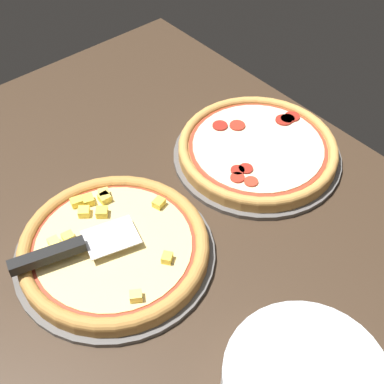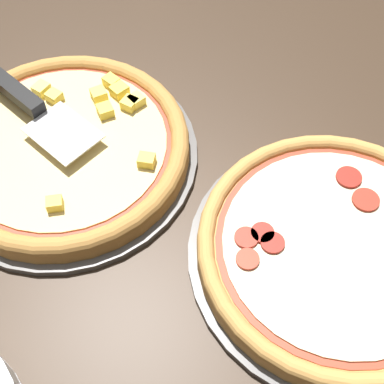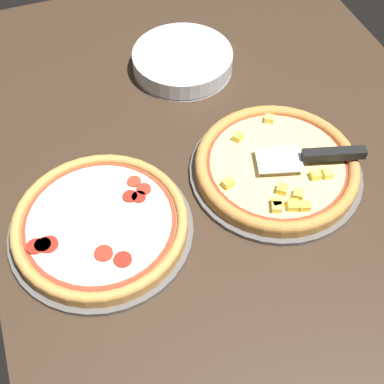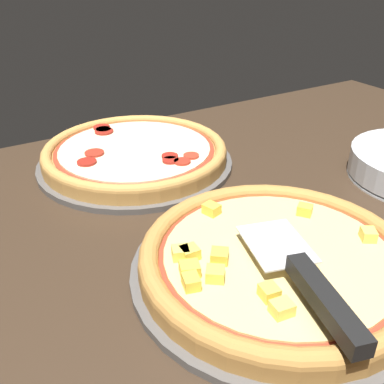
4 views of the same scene
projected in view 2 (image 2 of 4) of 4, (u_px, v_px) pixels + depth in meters
ground_plane at (77, 234)px, 69.94cm from camera, size 141.79×104.13×3.60cm
pizza_pan_front at (67, 156)px, 74.34cm from camera, size 36.35×36.35×1.00cm
pizza_front at (65, 146)px, 72.65cm from camera, size 34.17×34.17×3.76cm
pizza_pan_back at (334, 256)px, 65.55cm from camera, size 35.88×35.88×1.00cm
pizza_back at (338, 248)px, 63.77cm from camera, size 33.73×33.73×3.16cm
serving_spatula at (21, 97)px, 73.74cm from camera, size 10.40×22.72×2.00cm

